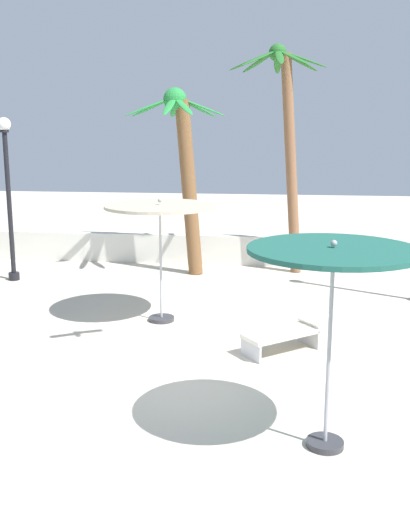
# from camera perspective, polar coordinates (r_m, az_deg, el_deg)

# --- Properties ---
(ground_plane) EXTENTS (56.00, 56.00, 0.00)m
(ground_plane) POSITION_cam_1_polar(r_m,az_deg,el_deg) (9.63, -2.23, -11.84)
(ground_plane) COLOR beige
(boundary_wall) EXTENTS (25.20, 0.30, 0.86)m
(boundary_wall) POSITION_cam_1_polar(r_m,az_deg,el_deg) (17.54, 2.22, 0.58)
(boundary_wall) COLOR silver
(boundary_wall) RESTS_ON ground_plane
(patio_umbrella_2) EXTENTS (2.22, 2.22, 2.54)m
(patio_umbrella_2) POSITION_cam_1_polar(r_m,az_deg,el_deg) (12.04, -4.29, 3.88)
(patio_umbrella_2) COLOR #333338
(patio_umbrella_2) RESTS_ON ground_plane
(patio_umbrella_4) EXTENTS (2.03, 2.03, 2.62)m
(patio_umbrella_4) POSITION_cam_1_polar(r_m,az_deg,el_deg) (7.18, 12.04, -0.92)
(patio_umbrella_4) COLOR #333338
(patio_umbrella_4) RESTS_ON ground_plane
(palm_tree_1) EXTENTS (2.60, 2.61, 6.06)m
(palm_tree_1) POSITION_cam_1_polar(r_m,az_deg,el_deg) (16.42, 7.77, 11.60)
(palm_tree_1) COLOR brown
(palm_tree_1) RESTS_ON ground_plane
(palm_tree_2) EXTENTS (2.62, 2.64, 4.95)m
(palm_tree_2) POSITION_cam_1_polar(r_m,az_deg,el_deg) (16.09, -1.97, 9.06)
(palm_tree_2) COLOR brown
(palm_tree_2) RESTS_ON ground_plane
(lamp_post_0) EXTENTS (0.34, 0.34, 4.18)m
(lamp_post_0) POSITION_cam_1_polar(r_m,az_deg,el_deg) (16.19, -18.18, 6.28)
(lamp_post_0) COLOR black
(lamp_post_0) RESTS_ON ground_plane
(lounge_chair_0) EXTENTS (1.81, 1.60, 0.84)m
(lounge_chair_0) POSITION_cam_1_polar(r_m,az_deg,el_deg) (10.91, 8.21, -6.82)
(lounge_chair_0) COLOR #B7B7BC
(lounge_chair_0) RESTS_ON ground_plane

